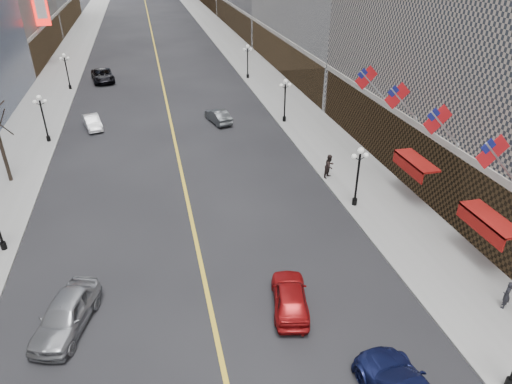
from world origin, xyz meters
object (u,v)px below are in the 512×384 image
streetlamp_east_3 (248,58)px  ped_ne_corner (507,295)px  car_sb_far (218,116)px  car_nb_near (66,314)px  streetlamp_east_2 (285,96)px  car_nb_far (103,76)px  car_sb_mid (290,297)px  streetlamp_east_1 (358,171)px  streetlamp_west_3 (66,68)px  streetlamp_west_2 (43,114)px  car_nb_mid (92,122)px

streetlamp_east_3 → ped_ne_corner: bearing=-86.1°
car_sb_far → car_nb_near: bearing=51.7°
streetlamp_east_2 → car_sb_far: streetlamp_east_2 is taller
streetlamp_east_2 → car_nb_near: streetlamp_east_2 is taller
streetlamp_east_2 → ped_ne_corner: size_ratio=2.77×
car_nb_far → car_sb_mid: size_ratio=1.31×
streetlamp_east_3 → car_nb_near: size_ratio=0.89×
streetlamp_east_1 → streetlamp_east_2: bearing=90.0°
car_sb_far → streetlamp_east_3: bearing=-127.1°
streetlamp_east_3 → car_sb_mid: (-7.70, -44.99, -2.14)m
streetlamp_west_3 → car_nb_far: 5.54m
streetlamp_west_2 → ped_ne_corner: 40.05m
streetlamp_west_3 → car_sb_mid: bearing=-70.5°
car_nb_far → car_sb_far: size_ratio=1.37×
streetlamp_west_2 → car_nb_far: size_ratio=0.77×
streetlamp_east_2 → car_nb_near: size_ratio=0.89×
streetlamp_east_3 → streetlamp_west_2: 29.68m
streetlamp_east_1 → ped_ne_corner: streetlamp_east_1 is taller
car_sb_mid → car_nb_mid: bearing=-55.9°
streetlamp_west_2 → car_nb_mid: (3.87, 2.95, -2.23)m
streetlamp_east_1 → car_sb_far: 20.89m
streetlamp_west_2 → car_sb_far: 16.98m
ped_ne_corner → streetlamp_east_1: bearing=-116.6°
car_nb_near → car_sb_far: size_ratio=1.18×
streetlamp_west_2 → streetlamp_east_3: bearing=37.3°
streetlamp_east_3 → car_sb_mid: streetlamp_east_3 is taller
car_nb_near → car_nb_mid: bearing=109.7°
car_nb_mid → car_sb_mid: car_sb_mid is taller
car_nb_far → ped_ne_corner: size_ratio=3.61×
streetlamp_east_3 → car_nb_far: bearing=170.5°
streetlamp_west_3 → car_nb_near: 44.03m
streetlamp_west_2 → car_sb_far: bearing=5.5°
streetlamp_west_3 → car_nb_near: (4.67, -43.73, -2.04)m
car_nb_far → streetlamp_west_3: bearing=-149.5°
car_sb_mid → ped_ne_corner: ped_ne_corner is taller
streetlamp_east_3 → ped_ne_corner: streetlamp_east_3 is taller
car_nb_far → car_sb_mid: car_nb_far is taller
streetlamp_east_1 → streetlamp_west_3: (-23.60, 36.00, 0.00)m
streetlamp_east_1 → streetlamp_west_2: 29.68m
streetlamp_east_1 → car_nb_near: streetlamp_east_1 is taller
streetlamp_east_1 → car_nb_near: (-18.93, -7.73, -2.04)m
streetlamp_west_2 → streetlamp_west_3: bearing=90.0°
streetlamp_west_2 → ped_ne_corner: streetlamp_west_2 is taller
streetlamp_east_2 → streetlamp_east_1: bearing=-90.0°
streetlamp_east_1 → car_nb_far: (-19.65, 39.28, -2.08)m
streetlamp_west_2 → car_nb_far: streetlamp_west_2 is taller
streetlamp_east_2 → streetlamp_west_2: bearing=180.0°
car_nb_mid → car_sb_mid: (12.03, -29.93, 0.09)m
car_sb_far → ped_ne_corner: (10.06, -31.29, 0.26)m
streetlamp_east_2 → streetlamp_west_3: bearing=142.7°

